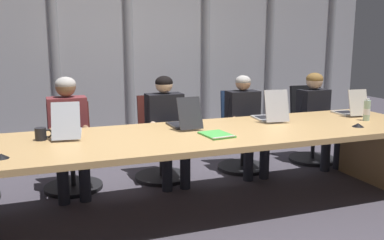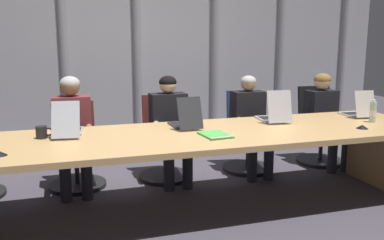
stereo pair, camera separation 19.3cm
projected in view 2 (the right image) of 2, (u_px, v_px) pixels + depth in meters
The scene contains 19 objects.
ground_plane at pixel (192, 210), 3.84m from camera, with size 14.64×14.64×0.00m, color #47424C.
conference_table at pixel (192, 147), 3.73m from camera, with size 4.68×1.17×0.72m.
curtain_backdrop at pixel (142, 37), 5.69m from camera, with size 7.32×0.17×3.15m.
laptop_left_mid at pixel (68, 128), 3.65m from camera, with size 0.28×0.51×0.31m.
laptop_center at pixel (185, 121), 3.95m from camera, with size 0.24×0.43×0.30m.
laptop_right_mid at pixel (274, 115), 4.25m from camera, with size 0.29×0.45×0.33m.
laptop_right_end at pixel (357, 111), 4.51m from camera, with size 0.25×0.39×0.29m.
office_chair_left_mid at pixel (76, 156), 4.44m from camera, with size 0.60×0.60×0.89m.
office_chair_center at pixel (164, 148), 4.73m from camera, with size 0.60×0.60×0.92m.
office_chair_right_mid at pixel (247, 141), 5.03m from camera, with size 0.60×0.61×0.93m.
office_chair_right_end at pixel (319, 135), 5.32m from camera, with size 0.60×0.60×0.96m.
person_left_mid at pixel (72, 127), 4.23m from camera, with size 0.39×0.55×1.18m.
person_center at pixel (170, 123), 4.53m from camera, with size 0.41×0.55×1.16m.
person_right_mid at pixel (251, 120), 4.81m from camera, with size 0.38×0.55×1.14m.
person_right_end at pixel (325, 114), 5.10m from camera, with size 0.40×0.56×1.14m.
water_bottle_primary at pixel (373, 112), 4.18m from camera, with size 0.07×0.07×0.23m.
coffee_mug_near at pixel (42, 132), 3.51m from camera, with size 0.14×0.09×0.10m.
conference_mic_left_side at pixel (362, 127), 3.90m from camera, with size 0.11×0.11×0.04m, color black.
spiral_notepad at pixel (216, 135), 3.60m from camera, with size 0.25×0.33×0.03m.
Camera 2 is at (-1.07, -3.45, 1.54)m, focal length 39.10 mm.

